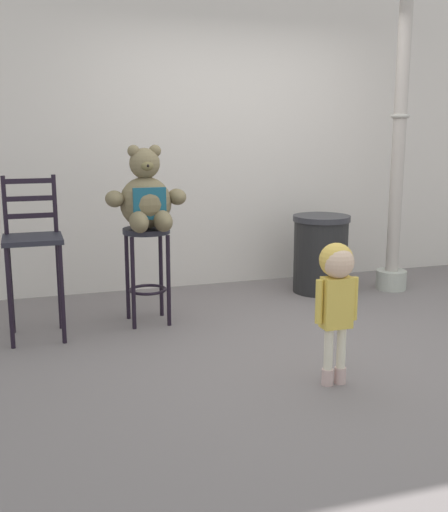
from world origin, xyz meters
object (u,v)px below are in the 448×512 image
(teddy_bear, at_px, (146,199))
(trash_bin, at_px, (321,254))
(bar_chair_empty, at_px, (33,247))
(child_walking, at_px, (337,283))
(bar_stool_with_teddy, at_px, (147,256))
(lamppost, at_px, (397,173))

(teddy_bear, relative_size, trash_bin, 0.88)
(trash_bin, relative_size, bar_chair_empty, 0.61)
(child_walking, height_order, bar_chair_empty, bar_chair_empty)
(teddy_bear, bearing_deg, child_walking, -61.22)
(bar_stool_with_teddy, relative_size, trash_bin, 1.05)
(bar_stool_with_teddy, xyz_separation_m, bar_chair_empty, (-0.84, -0.10, 0.14))
(bar_stool_with_teddy, bearing_deg, lamppost, 7.27)
(bar_chair_empty, bearing_deg, bar_stool_with_teddy, 6.54)
(teddy_bear, height_order, lamppost, lamppost)
(trash_bin, height_order, lamppost, lamppost)
(child_walking, xyz_separation_m, trash_bin, (0.88, 1.96, -0.26))
(bar_chair_empty, bearing_deg, lamppost, 7.08)
(child_walking, bearing_deg, lamppost, 142.15)
(lamppost, bearing_deg, child_walking, -130.58)
(child_walking, bearing_deg, teddy_bear, -148.48)
(child_walking, bearing_deg, trash_bin, 158.47)
(child_walking, height_order, lamppost, lamppost)
(bar_stool_with_teddy, distance_m, lamppost, 2.48)
(bar_stool_with_teddy, relative_size, bar_chair_empty, 0.64)
(trash_bin, relative_size, lamppost, 0.26)
(teddy_bear, relative_size, lamppost, 0.23)
(bar_stool_with_teddy, height_order, bar_chair_empty, bar_chair_empty)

